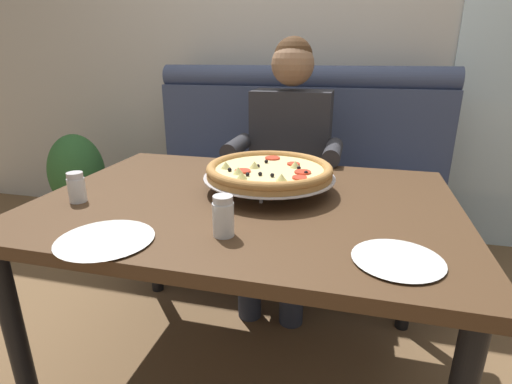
# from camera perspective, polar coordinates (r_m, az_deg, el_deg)

# --- Properties ---
(ground_plane) EXTENTS (16.00, 16.00, 0.00)m
(ground_plane) POSITION_cam_1_polar(r_m,az_deg,el_deg) (1.72, -1.20, -24.36)
(ground_plane) COLOR brown
(back_wall_with_window) EXTENTS (6.00, 0.12, 2.80)m
(back_wall_with_window) POSITION_cam_1_polar(r_m,az_deg,el_deg) (2.76, 7.94, 23.57)
(back_wall_with_window) COLOR beige
(back_wall_with_window) RESTS_ON ground_plane
(booth_bench) EXTENTS (1.75, 0.78, 1.13)m
(booth_bench) POSITION_cam_1_polar(r_m,az_deg,el_deg) (2.32, 5.12, -0.59)
(booth_bench) COLOR #424C6B
(booth_bench) RESTS_ON ground_plane
(dining_table) EXTENTS (1.38, 0.99, 0.73)m
(dining_table) POSITION_cam_1_polar(r_m,az_deg,el_deg) (1.35, -1.39, -3.94)
(dining_table) COLOR #4C331E
(dining_table) RESTS_ON ground_plane
(diner_main) EXTENTS (0.54, 0.64, 1.27)m
(diner_main) POSITION_cam_1_polar(r_m,az_deg,el_deg) (1.98, 4.57, 5.31)
(diner_main) COLOR #2D3342
(diner_main) RESTS_ON ground_plane
(pizza) EXTENTS (0.46, 0.46, 0.11)m
(pizza) POSITION_cam_1_polar(r_m,az_deg,el_deg) (1.37, 1.93, 3.06)
(pizza) COLOR silver
(pizza) RESTS_ON dining_table
(shaker_pepper_flakes) EXTENTS (0.06, 0.06, 0.11)m
(shaker_pepper_flakes) POSITION_cam_1_polar(r_m,az_deg,el_deg) (1.04, -4.78, -3.93)
(shaker_pepper_flakes) COLOR white
(shaker_pepper_flakes) RESTS_ON dining_table
(shaker_parmesan) EXTENTS (0.06, 0.06, 0.10)m
(shaker_parmesan) POSITION_cam_1_polar(r_m,az_deg,el_deg) (1.41, -24.64, 0.36)
(shaker_parmesan) COLOR white
(shaker_parmesan) RESTS_ON dining_table
(plate_near_left) EXTENTS (0.21, 0.21, 0.02)m
(plate_near_left) POSITION_cam_1_polar(r_m,az_deg,el_deg) (0.99, 19.97, -8.94)
(plate_near_left) COLOR white
(plate_near_left) RESTS_ON dining_table
(plate_near_right) EXTENTS (0.25, 0.25, 0.02)m
(plate_near_right) POSITION_cam_1_polar(r_m,az_deg,el_deg) (1.10, -21.14, -6.20)
(plate_near_right) COLOR white
(plate_near_right) RESTS_ON dining_table
(potted_plant) EXTENTS (0.36, 0.36, 0.70)m
(potted_plant) POSITION_cam_1_polar(r_m,az_deg,el_deg) (2.91, -24.48, 1.59)
(potted_plant) COLOR brown
(potted_plant) RESTS_ON ground_plane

